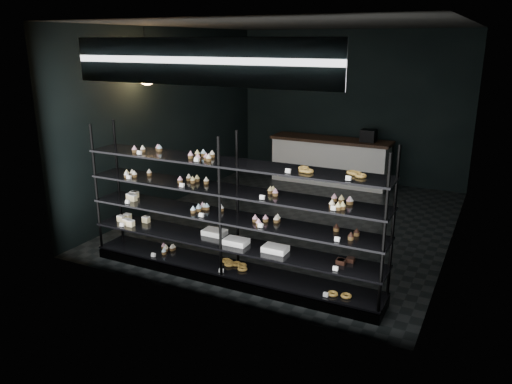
# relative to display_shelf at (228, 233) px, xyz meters

# --- Properties ---
(room) EXTENTS (5.01, 6.01, 3.20)m
(room) POSITION_rel_display_shelf_xyz_m (-0.07, 2.45, 0.97)
(room) COLOR black
(room) RESTS_ON ground
(display_shelf) EXTENTS (4.00, 0.50, 1.91)m
(display_shelf) POSITION_rel_display_shelf_xyz_m (0.00, 0.00, 0.00)
(display_shelf) COLOR black
(display_shelf) RESTS_ON room
(signage) EXTENTS (3.30, 0.05, 0.50)m
(signage) POSITION_rel_display_shelf_xyz_m (-0.07, -0.48, 2.12)
(signage) COLOR #0C1B3C
(signage) RESTS_ON room
(pendant_lamp) EXTENTS (0.34, 0.34, 0.90)m
(pendant_lamp) POSITION_rel_display_shelf_xyz_m (-2.27, 1.41, 1.82)
(pendant_lamp) COLOR black
(pendant_lamp) RESTS_ON room
(service_counter) EXTENTS (2.56, 0.65, 1.23)m
(service_counter) POSITION_rel_display_shelf_xyz_m (-0.30, 4.95, -0.13)
(service_counter) COLOR silver
(service_counter) RESTS_ON room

